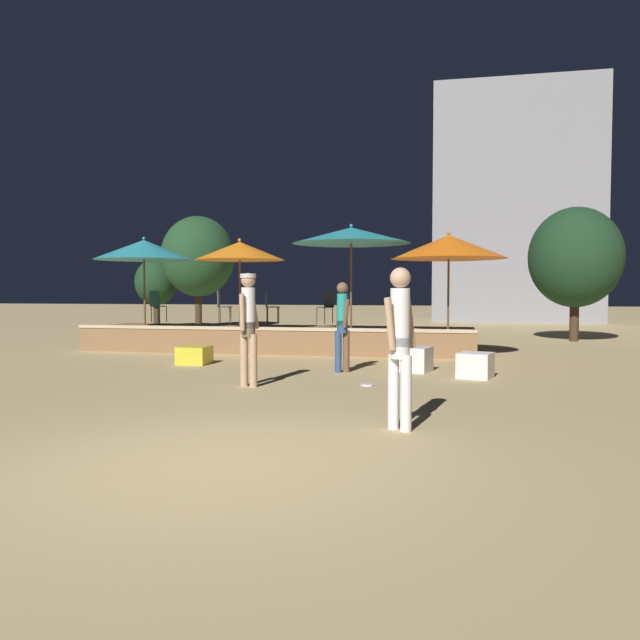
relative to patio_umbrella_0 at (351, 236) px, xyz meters
The scene contains 21 objects.
ground_plane 9.99m from the patio_umbrella_0, 88.54° to the right, with size 120.00×120.00×0.00m, color tan.
wooden_deck 3.54m from the patio_umbrella_0, 152.78° to the left, with size 10.21×2.53×0.69m.
patio_umbrella_0 is the anchor object (origin of this frame).
patio_umbrella_1 5.43m from the patio_umbrella_0, behind, with size 2.55×2.55×2.98m.
patio_umbrella_2 2.81m from the patio_umbrella_0, behind, with size 2.23×2.23×2.88m.
patio_umbrella_3 2.32m from the patio_umbrella_0, ahead, with size 2.69×2.69×2.97m.
cube_seat_0 4.69m from the patio_umbrella_0, 143.75° to the right, with size 0.64×0.64×0.39m.
cube_seat_1 4.03m from the patio_umbrella_0, 56.58° to the right, with size 0.76×0.76×0.49m.
cube_seat_2 5.04m from the patio_umbrella_0, 48.69° to the right, with size 0.71×0.71×0.46m.
person_0 3.55m from the patio_umbrella_0, 84.16° to the right, with size 0.35×0.46×1.76m.
person_1 8.18m from the patio_umbrella_0, 76.88° to the right, with size 0.37×0.50×1.86m.
person_2 5.43m from the patio_umbrella_0, 100.31° to the right, with size 0.31×0.55×1.89m.
bistro_chair_0 4.42m from the patio_umbrella_0, 160.09° to the left, with size 0.42×0.42×0.90m.
bistro_chair_1 2.51m from the patio_umbrella_0, 119.38° to the left, with size 0.47×0.47×0.90m.
bistro_chair_2 3.37m from the patio_umbrella_0, 148.91° to the left, with size 0.44×0.44×0.90m.
bistro_chair_3 6.34m from the patio_umbrella_0, 164.70° to the left, with size 0.43×0.43×0.90m.
frisbee_disc 5.49m from the patio_umbrella_0, 77.51° to the right, with size 0.23×0.23×0.03m.
background_tree_0 8.50m from the patio_umbrella_0, 43.62° to the left, with size 2.84×2.84×4.19m.
background_tree_1 12.62m from the patio_umbrella_0, 129.67° to the left, with size 3.05×3.05×4.70m.
background_tree_2 14.26m from the patio_umbrella_0, 135.31° to the left, with size 1.82×1.82×2.97m.
distant_building 19.54m from the patio_umbrella_0, 73.45° to the left, with size 8.19×3.77×11.86m.
Camera 1 is at (2.14, -5.33, 1.61)m, focal length 35.00 mm.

